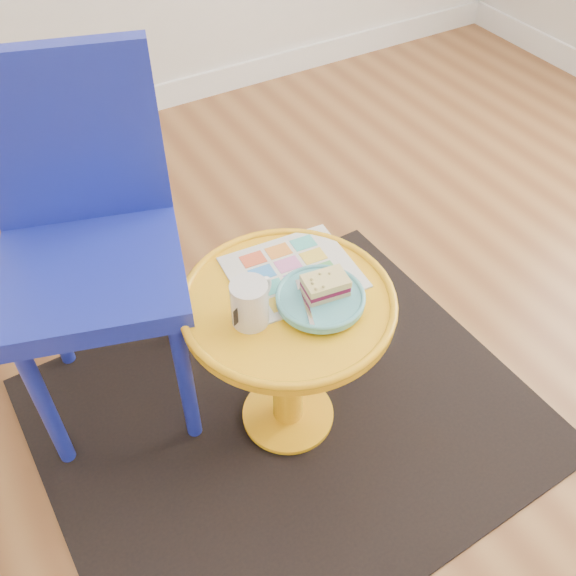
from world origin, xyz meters
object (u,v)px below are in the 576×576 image
side_table (288,338)px  mug (250,302)px  chair (87,232)px  newspaper (293,272)px  plate (320,299)px

side_table → mug: 0.22m
side_table → mug: bearing=-174.1°
side_table → chair: 0.55m
newspaper → plate: 0.12m
newspaper → plate: size_ratio=1.46×
newspaper → side_table: bearing=-123.3°
mug → plate: (0.16, -0.04, -0.04)m
side_table → plate: bearing=-40.5°
side_table → plate: size_ratio=2.47×
newspaper → mug: (-0.16, -0.08, 0.06)m
newspaper → plate: bearing=-85.1°
chair → newspaper: (0.39, -0.30, -0.07)m
side_table → chair: chair is taller
side_table → plate: (0.06, -0.05, 0.15)m
side_table → mug: size_ratio=4.37×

